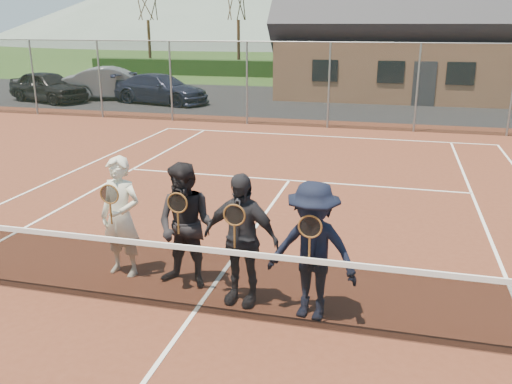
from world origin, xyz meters
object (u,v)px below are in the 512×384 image
Objects in this scene: car_a at (48,86)px; clubhouse at (437,15)px; player_c at (241,239)px; tennis_net at (193,276)px; player_b at (186,226)px; car_c at (161,89)px; player_d at (312,251)px; player_a at (121,217)px; car_b at (115,83)px.

clubhouse reaches higher than car_a.
tennis_net is at bearing -137.45° from player_c.
player_c is (0.87, -0.27, 0.00)m from player_b.
car_c is 2.60× the size of player_d.
tennis_net is 6.49× the size of player_d.
car_c is 2.60× the size of player_a.
clubhouse reaches higher than player_a.
player_a and player_c have the same top height.
car_a is at bearing 100.28° from car_b.
tennis_net is at bearing -169.48° from car_b.
tennis_net is 24.57m from clubhouse.
car_c reaches higher than tennis_net.
car_c is 19.68m from tennis_net.
car_a is at bearing 129.66° from player_b.
player_b reaches higher than car_c.
player_d is at bearing -10.55° from player_a.
car_c is 19.49m from player_c.
tennis_net is 0.75× the size of clubhouse.
car_a is 0.27× the size of clubhouse.
car_a is 20.40m from player_a.
clubhouse is 23.87m from player_b.
player_a and player_b have the same top height.
car_b is 2.64× the size of player_c.
car_c is (5.51, 0.80, -0.05)m from car_a.
car_a is 0.37× the size of tennis_net.
player_c is at bearing -140.21° from car_c.
player_d is (1.84, -0.43, -0.00)m from player_b.
player_a is 1.97m from player_c.
player_b and player_d have the same top height.
player_c reaches higher than car_b.
player_c reaches higher than tennis_net.
car_a is at bearing 127.56° from player_a.
player_b is at bearing 162.79° from player_c.
player_c is at bearing -119.77° from car_a.
car_b is at bearing 120.98° from tennis_net.
tennis_net is 6.49× the size of player_a.
tennis_net is at bearing -30.52° from player_a.
car_a is 22.69m from player_d.
clubhouse is at bearing -49.39° from car_a.
car_b is at bearing 121.14° from player_b.
player_b is at bearing -5.99° from player_a.
car_a is at bearing 129.18° from tennis_net.
clubhouse is 23.99m from player_c.
player_d is (12.65, -18.32, 0.14)m from car_b.
car_c is (2.82, -0.80, -0.10)m from car_b.
car_b is 16.42m from clubhouse.
tennis_net is (11.18, -18.62, -0.24)m from car_b.
clubhouse is at bearing -90.93° from car_b.
car_a is at bearing -158.66° from clubhouse.
player_a is at bearing 174.01° from player_b.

